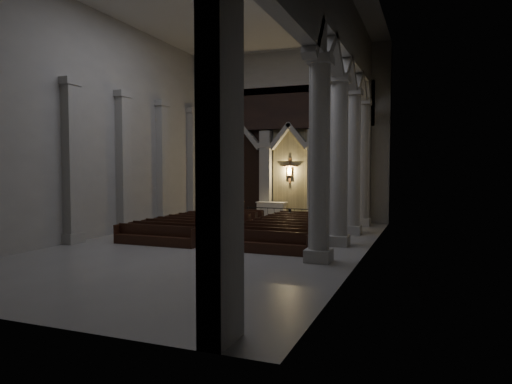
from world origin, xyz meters
TOP-DOWN VIEW (x-y plane):
  - room at (0.00, 0.00)m, footprint 24.00×24.10m
  - sanctuary_wall at (0.00, 11.54)m, footprint 14.00×0.77m
  - right_arcade at (5.50, 1.33)m, footprint 1.00×24.00m
  - left_pilasters at (-6.75, 3.50)m, footprint 0.60×13.00m
  - sanctuary_step at (0.00, 10.60)m, footprint 8.50×2.60m
  - altar at (-1.13, 10.95)m, footprint 2.17×0.87m
  - altar_rail at (0.00, 9.67)m, footprint 4.97×0.09m
  - candle_stand_left at (-2.76, 9.68)m, footprint 0.22×0.22m
  - candle_stand_right at (3.02, 9.32)m, footprint 0.22×0.22m
  - pews at (0.00, 2.99)m, footprint 9.72×9.63m
  - worshipper at (1.28, 7.47)m, footprint 0.48×0.37m

SIDE VIEW (x-z plane):
  - sanctuary_step at x=0.00m, z-range 0.00..0.15m
  - pews at x=0.00m, z-range -0.17..0.80m
  - candle_stand_right at x=3.02m, z-range -0.30..1.02m
  - candle_stand_left at x=-2.76m, z-range -0.30..1.02m
  - worshipper at x=1.28m, z-range 0.00..1.15m
  - altar_rail at x=0.00m, z-range 0.16..1.14m
  - altar at x=-1.13m, z-range 0.15..1.25m
  - left_pilasters at x=-6.75m, z-range -0.10..7.92m
  - sanctuary_wall at x=0.00m, z-range 0.62..12.62m
  - room at x=0.00m, z-range 1.60..13.60m
  - right_arcade at x=5.50m, z-range 1.83..13.83m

